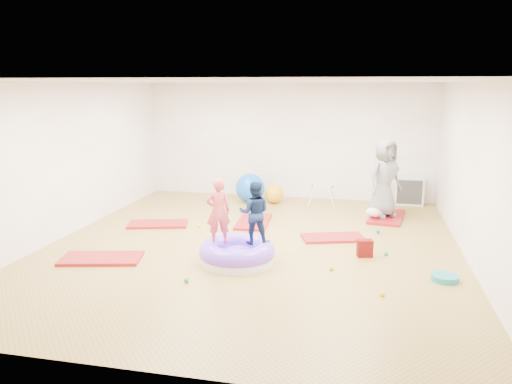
# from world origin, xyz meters

# --- Properties ---
(room) EXTENTS (7.01, 8.01, 2.81)m
(room) POSITION_xyz_m (0.00, 0.00, 1.40)
(room) COLOR #A48434
(room) RESTS_ON ground
(gym_mat_front_left) EXTENTS (1.36, 0.90, 0.05)m
(gym_mat_front_left) POSITION_xyz_m (-2.20, -1.20, 0.03)
(gym_mat_front_left) COLOR #991100
(gym_mat_front_left) RESTS_ON ground
(gym_mat_mid_left) EXTENTS (1.27, 0.87, 0.05)m
(gym_mat_mid_left) POSITION_xyz_m (-2.14, 0.89, 0.02)
(gym_mat_mid_left) COLOR #991100
(gym_mat_mid_left) RESTS_ON ground
(gym_mat_center_back) EXTENTS (0.69, 1.26, 0.05)m
(gym_mat_center_back) POSITION_xyz_m (-0.31, 1.47, 0.03)
(gym_mat_center_back) COLOR #991100
(gym_mat_center_back) RESTS_ON ground
(gym_mat_right) EXTENTS (1.22, 0.86, 0.05)m
(gym_mat_right) POSITION_xyz_m (1.34, 0.73, 0.02)
(gym_mat_right) COLOR #991100
(gym_mat_right) RESTS_ON ground
(gym_mat_rear_right) EXTENTS (0.85, 1.40, 0.05)m
(gym_mat_rear_right) POSITION_xyz_m (2.34, 2.43, 0.03)
(gym_mat_rear_right) COLOR #991100
(gym_mat_rear_right) RESTS_ON ground
(inflatable_cushion) EXTENTS (1.20, 1.20, 0.38)m
(inflatable_cushion) POSITION_xyz_m (-0.05, -0.83, 0.15)
(inflatable_cushion) COLOR silver
(inflatable_cushion) RESTS_ON ground
(child_pink) EXTENTS (0.45, 0.38, 1.04)m
(child_pink) POSITION_xyz_m (-0.35, -0.84, 0.87)
(child_pink) COLOR #D4454C
(child_pink) RESTS_ON inflatable_cushion
(child_navy) EXTENTS (0.53, 0.44, 0.99)m
(child_navy) POSITION_xyz_m (0.20, -0.72, 0.84)
(child_navy) COLOR #112143
(child_navy) RESTS_ON inflatable_cushion
(adult_caregiver) EXTENTS (0.93, 0.92, 1.62)m
(adult_caregiver) POSITION_xyz_m (2.25, 2.38, 0.87)
(adult_caregiver) COLOR slate
(adult_caregiver) RESTS_ON gym_mat_rear_right
(infant) EXTENTS (0.38, 0.39, 0.23)m
(infant) POSITION_xyz_m (2.10, 2.20, 0.17)
(infant) COLOR silver
(infant) RESTS_ON gym_mat_rear_right
(ball_pit_balls) EXTENTS (3.61, 3.13, 0.07)m
(ball_pit_balls) POSITION_xyz_m (0.87, -0.28, 0.04)
(ball_pit_balls) COLOR red
(ball_pit_balls) RESTS_ON ground
(exercise_ball_blue) EXTENTS (0.69, 0.69, 0.69)m
(exercise_ball_blue) POSITION_xyz_m (-0.79, 3.23, 0.35)
(exercise_ball_blue) COLOR blue
(exercise_ball_blue) RESTS_ON ground
(exercise_ball_orange) EXTENTS (0.44, 0.44, 0.44)m
(exercise_ball_orange) POSITION_xyz_m (-0.21, 3.26, 0.22)
(exercise_ball_orange) COLOR orange
(exercise_ball_orange) RESTS_ON ground
(infant_play_gym) EXTENTS (0.62, 0.59, 0.48)m
(infant_play_gym) POSITION_xyz_m (0.92, 3.24, 0.32)
(infant_play_gym) COLOR silver
(infant_play_gym) RESTS_ON ground
(cube_shelf) EXTENTS (0.65, 0.32, 0.65)m
(cube_shelf) POSITION_xyz_m (2.88, 3.79, 0.33)
(cube_shelf) COLOR silver
(cube_shelf) RESTS_ON ground
(balance_disc) EXTENTS (0.38, 0.38, 0.09)m
(balance_disc) POSITION_xyz_m (3.04, -0.92, 0.04)
(balance_disc) COLOR #187D83
(balance_disc) RESTS_ON ground
(backpack) EXTENTS (0.28, 0.21, 0.28)m
(backpack) POSITION_xyz_m (1.91, -0.13, 0.14)
(backpack) COLOR #940A06
(backpack) RESTS_ON ground
(yellow_toy) EXTENTS (0.21, 0.21, 0.03)m
(yellow_toy) POSITION_xyz_m (-2.14, -0.89, 0.02)
(yellow_toy) COLOR yellow
(yellow_toy) RESTS_ON ground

